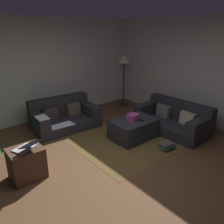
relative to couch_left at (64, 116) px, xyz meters
name	(u,v)px	position (x,y,z in m)	size (l,w,h in m)	color
ground_plane	(111,172)	(-0.31, -2.25, -0.27)	(6.40, 6.40, 0.00)	brown
rear_partition	(32,71)	(-0.31, 0.89, 1.03)	(6.40, 0.12, 2.60)	beige
corner_partition	(215,74)	(2.83, -2.25, 1.03)	(0.12, 6.40, 2.60)	beige
couch_left	(64,116)	(0.00, 0.00, 0.00)	(1.59, 1.03, 0.71)	#26262B
couch_right	(174,119)	(1.93, -1.87, 0.00)	(0.89, 1.70, 0.69)	#26262B
ottoman	(134,129)	(0.90, -1.56, -0.05)	(0.98, 0.67, 0.43)	#26262B
gift_box	(133,117)	(0.88, -1.53, 0.23)	(0.25, 0.20, 0.13)	#B23F8C
tv_remote	(141,120)	(0.98, -1.68, 0.17)	(0.05, 0.16, 0.02)	black
side_table	(27,163)	(-1.46, -1.48, -0.01)	(0.52, 0.44, 0.52)	#4C3323
laptop	(27,147)	(-1.43, -1.53, 0.31)	(0.43, 0.46, 0.17)	silver
book_stack	(166,146)	(1.04, -2.36, -0.19)	(0.33, 0.27, 0.14)	#4C423D
corner_lamp	(124,63)	(2.28, 0.31, 1.08)	(0.36, 0.36, 1.58)	black
area_rug	(133,137)	(0.90, -1.56, -0.27)	(2.60, 2.00, 0.01)	brown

